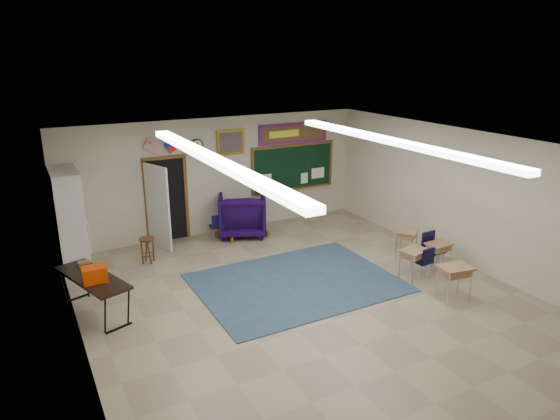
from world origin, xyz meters
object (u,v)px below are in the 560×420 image
student_desk_front_right (406,243)px  folding_table (94,293)px  wingback_armchair (242,214)px  student_desk_front_left (413,263)px  wooden_stool (148,250)px

student_desk_front_right → folding_table: bearing=138.2°
wingback_armchair → folding_table: wingback_armchair is taller
wingback_armchair → student_desk_front_left: bearing=140.0°
student_desk_front_left → wooden_stool: student_desk_front_left is taller
student_desk_front_right → wooden_stool: bearing=118.4°
student_desk_front_right → wooden_stool: 5.88m
wingback_armchair → student_desk_front_right: size_ratio=1.64×
wingback_armchair → student_desk_front_left: 4.61m
student_desk_front_left → folding_table: 6.30m
student_desk_front_right → wooden_stool: student_desk_front_right is taller
wingback_armchair → wooden_stool: bearing=38.1°
wingback_armchair → student_desk_front_right: 4.20m
student_desk_front_left → student_desk_front_right: student_desk_front_right is taller
folding_table → student_desk_front_right: bearing=-24.6°
folding_table → wooden_stool: size_ratio=3.20×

